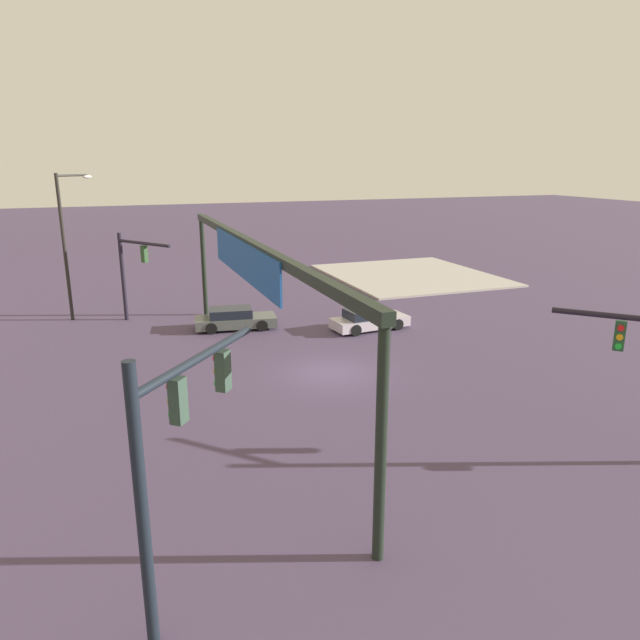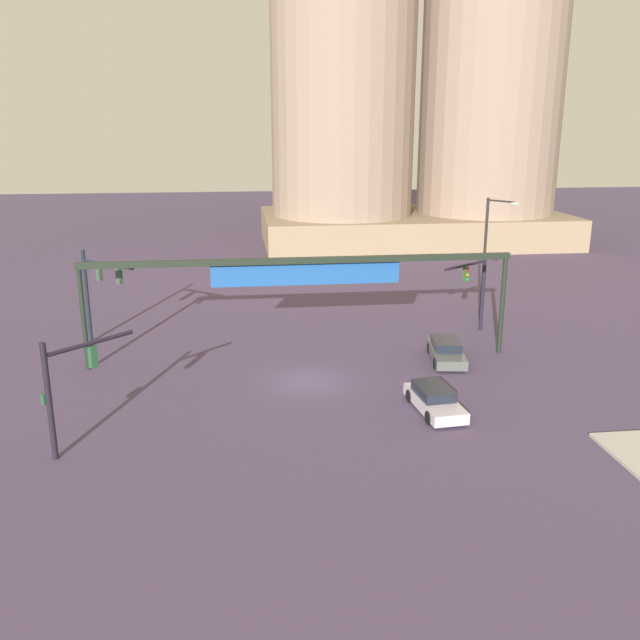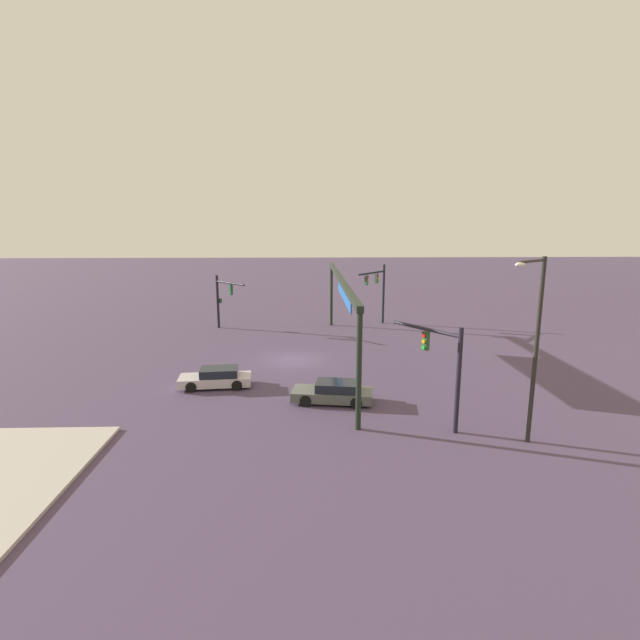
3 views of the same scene
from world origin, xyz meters
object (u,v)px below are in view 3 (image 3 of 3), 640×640
object	(u,v)px
streetlamp_curved_arm	(534,339)
sedan_car_approaching	(333,392)
traffic_signal_opposite_side	(444,360)
traffic_signal_cross_street	(378,286)
sedan_car_waiting_far	(216,378)
traffic_signal_near_corner	(223,295)

from	to	relation	value
streetlamp_curved_arm	sedan_car_approaching	distance (m)	11.03
traffic_signal_opposite_side	sedan_car_approaching	world-z (taller)	traffic_signal_opposite_side
traffic_signal_opposite_side	traffic_signal_cross_street	size ratio (longest dim) A/B	0.87
traffic_signal_cross_street	sedan_car_waiting_far	bearing A→B (deg)	4.99
traffic_signal_cross_street	sedan_car_approaching	world-z (taller)	traffic_signal_cross_street
streetlamp_curved_arm	sedan_car_approaching	size ratio (longest dim) A/B	1.81
traffic_signal_opposite_side	sedan_car_approaching	size ratio (longest dim) A/B	1.11
sedan_car_approaching	traffic_signal_cross_street	bearing A→B (deg)	-96.78
traffic_signal_cross_street	sedan_car_approaching	size ratio (longest dim) A/B	1.26
traffic_signal_opposite_side	traffic_signal_cross_street	distance (m)	24.26
traffic_signal_opposite_side	streetlamp_curved_arm	bearing A→B (deg)	-155.84
traffic_signal_opposite_side	sedan_car_approaching	distance (m)	6.83
traffic_signal_opposite_side	traffic_signal_near_corner	bearing A→B (deg)	-2.80
traffic_signal_cross_street	sedan_car_waiting_far	size ratio (longest dim) A/B	1.32
traffic_signal_opposite_side	sedan_car_waiting_far	bearing A→B (deg)	27.73
traffic_signal_near_corner	traffic_signal_opposite_side	world-z (taller)	traffic_signal_opposite_side
traffic_signal_cross_street	sedan_car_waiting_far	distance (m)	22.33
traffic_signal_cross_street	streetlamp_curved_arm	bearing A→B (deg)	46.59
traffic_signal_near_corner	sedan_car_approaching	bearing A→B (deg)	-18.41
traffic_signal_cross_street	sedan_car_approaching	bearing A→B (deg)	25.11
sedan_car_approaching	traffic_signal_near_corner	bearing A→B (deg)	-55.73
sedan_car_approaching	traffic_signal_opposite_side	bearing A→B (deg)	154.72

